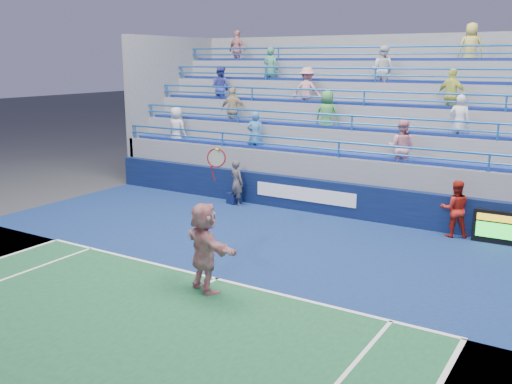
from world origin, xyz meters
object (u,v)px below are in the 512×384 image
Objects in this scene: tennis_player at (205,247)px; ball_girl at (455,209)px; serve_speed_board at (499,228)px; line_judge at (237,183)px; judge_chair at (234,198)px.

tennis_player reaches higher than ball_girl.
line_judge reaches higher than serve_speed_board.
serve_speed_board is 0.42× the size of tennis_player.
ball_girl is at bearing 177.57° from serve_speed_board.
tennis_player is (3.73, -6.67, 0.77)m from judge_chair.
serve_speed_board is 0.85× the size of line_judge.
serve_speed_board is 8.32m from tennis_player.
tennis_player is at bearing 135.55° from line_judge.
serve_speed_board is 8.41m from line_judge.
tennis_player reaches higher than serve_speed_board.
tennis_player is 2.01× the size of line_judge.
judge_chair is at bearing -21.59° from ball_girl.
line_judge reaches higher than judge_chair.
tennis_player reaches higher than judge_chair.
tennis_player reaches higher than line_judge.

